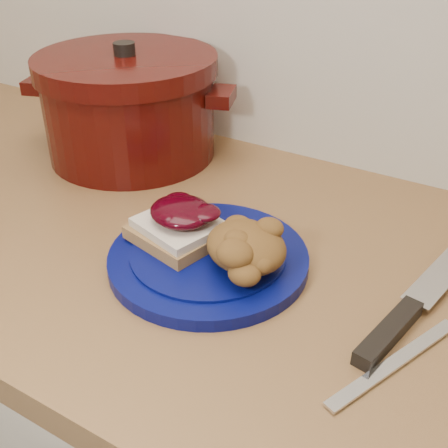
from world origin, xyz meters
The scene contains 7 objects.
plate centered at (0.03, 1.46, 0.91)m, with size 0.24×0.24×0.02m, color #050A4D.
sandwich centered at (-0.01, 1.46, 0.94)m, with size 0.12×0.11×0.05m.
stuffing_mound centered at (0.08, 1.46, 0.94)m, with size 0.10×0.08×0.05m, color brown.
chef_knife centered at (0.26, 1.48, 0.91)m, with size 0.08×0.30×0.02m.
butter_knife centered at (0.27, 1.41, 0.90)m, with size 0.18×0.01×0.00m, color silver.
dutch_oven centered at (-0.25, 1.66, 0.98)m, with size 0.37×0.37×0.18m.
pepper_grinder centered at (-0.30, 1.70, 0.97)m, with size 0.07×0.07×0.13m.
Camera 1 is at (0.33, 0.99, 1.30)m, focal length 45.00 mm.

